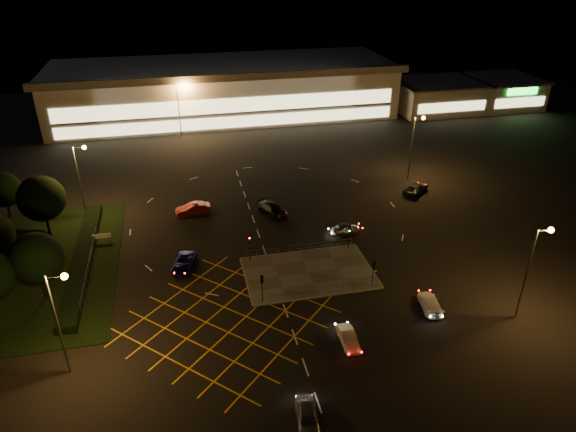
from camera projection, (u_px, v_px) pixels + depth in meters
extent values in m
plane|color=black|center=(287.00, 266.00, 59.00)|extent=(180.00, 180.00, 0.00)
cube|color=#4C4944|center=(309.00, 273.00, 57.64)|extent=(14.00, 9.00, 0.12)
cube|color=black|center=(38.00, 267.00, 58.67)|extent=(18.00, 30.00, 0.08)
cube|color=black|center=(83.00, 258.00, 59.43)|extent=(2.00, 26.00, 1.00)
cube|color=beige|center=(224.00, 90.00, 110.06)|extent=(70.00, 25.00, 10.00)
cube|color=slate|center=(222.00, 65.00, 107.62)|extent=(72.00, 26.50, 0.60)
cube|color=#FFEAA5|center=(231.00, 106.00, 99.25)|extent=(66.00, 0.20, 3.00)
cube|color=#FFEAA5|center=(232.00, 122.00, 100.75)|extent=(66.00, 0.20, 2.20)
cube|color=beige|center=(437.00, 97.00, 113.11)|extent=(18.00, 14.00, 6.00)
cube|color=slate|center=(439.00, 82.00, 111.63)|extent=(18.80, 14.80, 0.40)
cube|color=#FFEAA5|center=(452.00, 107.00, 107.22)|extent=(15.30, 0.20, 2.00)
cube|color=beige|center=(501.00, 92.00, 116.24)|extent=(14.00, 14.00, 6.00)
cube|color=slate|center=(504.00, 78.00, 114.76)|extent=(14.80, 14.80, 0.40)
cube|color=#FFEAA5|center=(520.00, 102.00, 110.35)|extent=(11.90, 0.20, 2.00)
cube|color=#19E533|center=(523.00, 91.00, 109.14)|extent=(7.00, 0.30, 1.40)
cylinder|color=slate|center=(58.00, 326.00, 42.01)|extent=(0.20, 0.20, 10.00)
cylinder|color=slate|center=(55.00, 277.00, 39.90)|extent=(1.40, 0.12, 0.12)
sphere|color=orange|center=(64.00, 276.00, 40.06)|extent=(0.56, 0.56, 0.56)
cylinder|color=slate|center=(526.00, 275.00, 48.51)|extent=(0.20, 0.20, 10.00)
cylinder|color=slate|center=(544.00, 230.00, 46.39)|extent=(1.40, 0.12, 0.12)
sphere|color=orange|center=(551.00, 230.00, 46.55)|extent=(0.56, 0.56, 0.56)
cylinder|color=slate|center=(80.00, 182.00, 67.46)|extent=(0.20, 0.20, 10.00)
cylinder|color=slate|center=(78.00, 147.00, 65.35)|extent=(1.40, 0.12, 0.12)
sphere|color=orange|center=(84.00, 147.00, 65.51)|extent=(0.56, 0.56, 0.56)
cylinder|color=slate|center=(411.00, 149.00, 78.58)|extent=(0.20, 0.20, 10.00)
cylinder|color=slate|center=(419.00, 118.00, 76.46)|extent=(1.40, 0.12, 0.12)
sphere|color=orange|center=(423.00, 118.00, 76.62)|extent=(0.56, 0.56, 0.56)
cylinder|color=slate|center=(179.00, 111.00, 96.04)|extent=(0.20, 0.20, 10.00)
cylinder|color=slate|center=(180.00, 86.00, 93.93)|extent=(1.40, 0.12, 0.12)
sphere|color=orange|center=(184.00, 86.00, 94.09)|extent=(0.56, 0.56, 0.56)
cylinder|color=slate|center=(376.00, 96.00, 105.59)|extent=(0.20, 0.20, 10.00)
cylinder|color=slate|center=(381.00, 73.00, 103.48)|extent=(1.40, 0.12, 0.12)
sphere|color=orange|center=(384.00, 73.00, 103.64)|extent=(0.56, 0.56, 0.56)
cylinder|color=black|center=(262.00, 289.00, 52.29)|extent=(0.10, 0.10, 3.00)
cube|color=black|center=(262.00, 279.00, 51.72)|extent=(0.28, 0.18, 0.90)
sphere|color=#19FF33|center=(262.00, 278.00, 51.83)|extent=(0.16, 0.16, 0.16)
cylinder|color=black|center=(373.00, 274.00, 54.63)|extent=(0.10, 0.10, 3.00)
cube|color=black|center=(374.00, 265.00, 54.07)|extent=(0.28, 0.18, 0.90)
sphere|color=#19FF33|center=(373.00, 264.00, 54.18)|extent=(0.16, 0.16, 0.16)
cylinder|color=black|center=(250.00, 249.00, 59.18)|extent=(0.10, 0.10, 3.00)
cube|color=black|center=(249.00, 240.00, 58.61)|extent=(0.28, 0.18, 0.90)
sphere|color=#FF0C0C|center=(250.00, 240.00, 58.50)|extent=(0.16, 0.16, 0.16)
cylinder|color=black|center=(349.00, 237.00, 61.52)|extent=(0.10, 0.10, 3.00)
cube|color=black|center=(349.00, 228.00, 60.96)|extent=(0.28, 0.18, 0.90)
sphere|color=#19FF33|center=(350.00, 229.00, 60.85)|extent=(0.16, 0.16, 0.16)
cylinder|color=black|center=(48.00, 223.00, 64.90)|extent=(0.36, 0.36, 2.88)
sphere|color=black|center=(41.00, 198.00, 63.25)|extent=(5.76, 5.76, 5.76)
cylinder|color=black|center=(9.00, 209.00, 69.02)|extent=(0.36, 0.36, 2.34)
sphere|color=black|center=(3.00, 190.00, 67.68)|extent=(4.68, 4.68, 4.68)
cylinder|color=black|center=(44.00, 285.00, 53.28)|extent=(0.36, 0.36, 2.70)
sphere|color=black|center=(36.00, 259.00, 51.73)|extent=(5.40, 5.40, 5.40)
imported|color=silver|center=(307.00, 417.00, 39.25)|extent=(2.21, 4.37, 1.43)
imported|color=white|center=(348.00, 338.00, 47.23)|extent=(1.39, 3.77, 1.23)
imported|color=#0E0D52|center=(184.00, 263.00, 58.29)|extent=(3.28, 5.06, 1.30)
imported|color=black|center=(273.00, 209.00, 69.90)|extent=(4.36, 5.53, 1.50)
imported|color=#9A9DA1|center=(345.00, 229.00, 65.37)|extent=(3.80, 1.74, 1.26)
imported|color=maroon|center=(193.00, 209.00, 69.94)|extent=(4.89, 2.28, 1.55)
imported|color=black|center=(416.00, 188.00, 76.05)|extent=(5.22, 4.91, 1.37)
imported|color=white|center=(430.00, 303.00, 51.78)|extent=(2.48, 4.56, 1.25)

